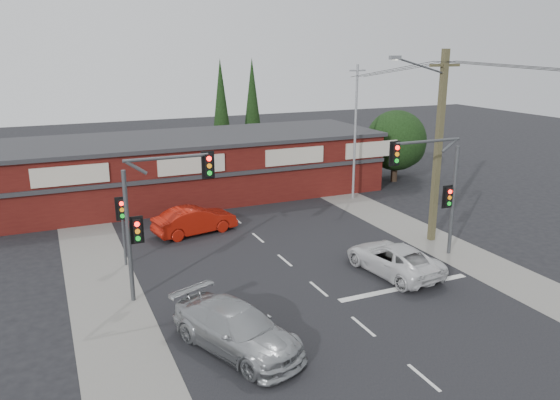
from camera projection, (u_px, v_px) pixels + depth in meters
name	position (u px, v px, depth m)	size (l,w,h in m)	color
ground	(317.00, 288.00, 23.63)	(120.00, 120.00, 0.00)	black
road_strip	(272.00, 250.00, 28.04)	(14.00, 70.00, 0.01)	black
verge_left	(100.00, 277.00, 24.75)	(3.00, 70.00, 0.02)	gray
verge_right	(408.00, 229.00, 31.33)	(3.00, 70.00, 0.02)	gray
stop_line	(405.00, 287.00, 23.66)	(6.50, 0.35, 0.01)	silver
white_suv	(393.00, 259.00, 25.07)	(2.32, 5.03, 1.40)	silver
silver_suv	(237.00, 329.00, 18.66)	(2.19, 5.38, 1.56)	#A1A4A6
red_sedan	(195.00, 220.00, 30.37)	(1.62, 4.65, 1.53)	#A3160A
lane_dashes	(271.00, 248.00, 28.24)	(0.12, 48.07, 0.01)	silver
shop_building	(191.00, 166.00, 37.64)	(27.30, 8.40, 4.22)	#44100D
tree_cluster	(394.00, 143.00, 42.15)	(5.90, 5.10, 5.50)	#2D2116
conifer_near	(221.00, 105.00, 44.66)	(1.80, 1.80, 9.25)	#2D2116
conifer_far	(252.00, 101.00, 47.77)	(1.80, 1.80, 9.25)	#2D2116
traffic_mast_left	(154.00, 206.00, 21.85)	(3.77, 0.27, 5.97)	#47494C
traffic_mast_right	(436.00, 180.00, 26.11)	(3.96, 0.27, 5.97)	#47494C
pedestal_signal	(122.00, 217.00, 25.49)	(0.55, 0.27, 3.38)	#47494C
utility_pole	(437.00, 141.00, 28.04)	(4.38, 0.59, 10.00)	brown
steel_pole	(355.00, 130.00, 36.42)	(1.20, 0.16, 9.00)	gray
power_lines	(533.00, 73.00, 22.29)	(2.01, 29.00, 1.22)	black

